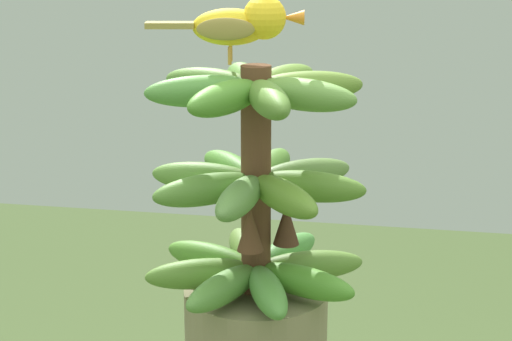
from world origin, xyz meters
The scene contains 2 objects.
banana_bunch centered at (0.00, 0.00, 1.46)m, with size 0.31×0.31×0.32m.
perched_bird centered at (0.02, -0.02, 1.67)m, with size 0.21×0.07×0.09m.
Camera 1 is at (-0.21, 1.17, 1.82)m, focal length 64.29 mm.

